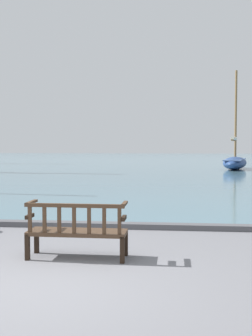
# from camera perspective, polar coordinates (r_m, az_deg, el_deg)

# --- Properties ---
(ground_plane) EXTENTS (160.00, 160.00, 0.00)m
(ground_plane) POSITION_cam_1_polar(r_m,az_deg,el_deg) (5.87, -11.63, -15.19)
(ground_plane) COLOR slate
(harbor_water) EXTENTS (100.00, 80.00, 0.08)m
(harbor_water) POSITION_cam_1_polar(r_m,az_deg,el_deg) (49.37, 3.97, 1.02)
(harbor_water) COLOR slate
(harbor_water) RESTS_ON ground
(quay_edge_kerb) EXTENTS (40.00, 0.30, 0.12)m
(quay_edge_kerb) POSITION_cam_1_polar(r_m,az_deg,el_deg) (9.49, -4.53, -7.70)
(quay_edge_kerb) COLOR #4C4C50
(quay_edge_kerb) RESTS_ON ground
(park_bench) EXTENTS (1.61, 0.54, 0.92)m
(park_bench) POSITION_cam_1_polar(r_m,az_deg,el_deg) (6.92, -6.67, -8.31)
(park_bench) COLOR black
(park_bench) RESTS_ON ground
(sailboat_mid_port) EXTENTS (2.88, 5.76, 7.17)m
(sailboat_mid_port) POSITION_cam_1_polar(r_m,az_deg,el_deg) (31.70, 14.54, 0.87)
(sailboat_mid_port) COLOR navy
(sailboat_mid_port) RESTS_ON harbor_water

